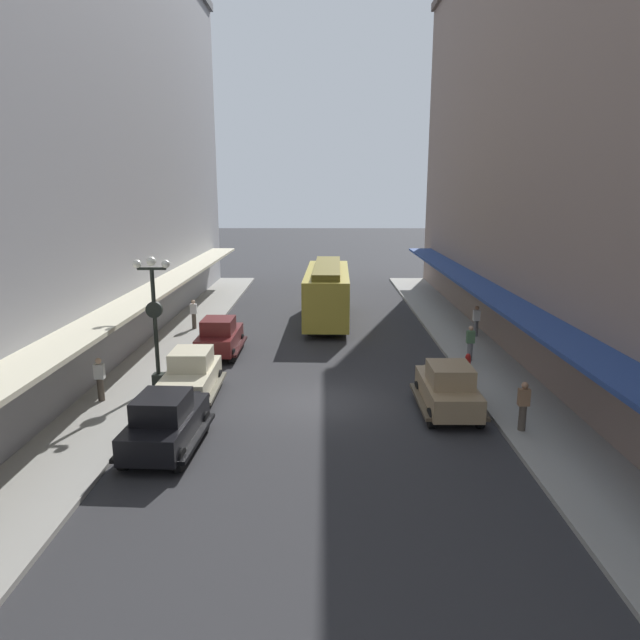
# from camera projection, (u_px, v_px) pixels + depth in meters

# --- Properties ---
(ground_plane) EXTENTS (200.00, 200.00, 0.00)m
(ground_plane) POSITION_uv_depth(u_px,v_px,m) (319.00, 402.00, 21.41)
(ground_plane) COLOR #2D2D30
(sidewalk_left) EXTENTS (3.00, 60.00, 0.15)m
(sidewalk_left) POSITION_uv_depth(u_px,v_px,m) (120.00, 400.00, 21.44)
(sidewalk_left) COLOR #99968E
(sidewalk_left) RESTS_ON ground
(sidewalk_right) EXTENTS (3.00, 60.00, 0.15)m
(sidewalk_right) POSITION_uv_depth(u_px,v_px,m) (519.00, 401.00, 21.34)
(sidewalk_right) COLOR #99968E
(sidewalk_right) RESTS_ON ground
(building_row_left) EXTENTS (4.30, 60.00, 22.64)m
(building_row_left) POSITION_uv_depth(u_px,v_px,m) (11.00, 81.00, 18.96)
(building_row_left) COLOR #939399
(building_row_left) RESTS_ON ground
(building_row_right) EXTENTS (4.30, 60.00, 22.62)m
(building_row_right) POSITION_uv_depth(u_px,v_px,m) (628.00, 80.00, 18.83)
(building_row_right) COLOR gray
(building_row_right) RESTS_ON ground
(parked_car_0) EXTENTS (2.17, 4.27, 1.84)m
(parked_car_0) POSITION_uv_depth(u_px,v_px,m) (191.00, 374.00, 21.67)
(parked_car_0) COLOR beige
(parked_car_0) RESTS_ON ground
(parked_car_1) EXTENTS (2.31, 4.32, 1.84)m
(parked_car_1) POSITION_uv_depth(u_px,v_px,m) (166.00, 421.00, 17.31)
(parked_car_1) COLOR black
(parked_car_1) RESTS_ON ground
(parked_car_2) EXTENTS (2.14, 4.26, 1.84)m
(parked_car_2) POSITION_uv_depth(u_px,v_px,m) (448.00, 387.00, 20.23)
(parked_car_2) COLOR #997F5B
(parked_car_2) RESTS_ON ground
(parked_car_3) EXTENTS (2.17, 4.27, 1.84)m
(parked_car_3) POSITION_uv_depth(u_px,v_px,m) (220.00, 336.00, 27.40)
(parked_car_3) COLOR #591919
(parked_car_3) RESTS_ON ground
(streetcar) EXTENTS (2.74, 9.66, 3.46)m
(streetcar) POSITION_uv_depth(u_px,v_px,m) (327.00, 290.00, 34.15)
(streetcar) COLOR gold
(streetcar) RESTS_ON ground
(lamp_post_with_clock) EXTENTS (1.42, 0.44, 5.16)m
(lamp_post_with_clock) POSITION_uv_depth(u_px,v_px,m) (155.00, 316.00, 22.16)
(lamp_post_with_clock) COLOR black
(lamp_post_with_clock) RESTS_ON sidewalk_left
(fire_hydrant) EXTENTS (0.24, 0.24, 0.82)m
(fire_hydrant) POSITION_uv_depth(u_px,v_px,m) (468.00, 363.00, 24.41)
(fire_hydrant) COLOR #B21E19
(fire_hydrant) RESTS_ON sidewalk_right
(pedestrian_0) EXTENTS (0.36, 0.24, 1.64)m
(pedestrian_0) POSITION_uv_depth(u_px,v_px,m) (523.00, 406.00, 18.39)
(pedestrian_0) COLOR #4C4238
(pedestrian_0) RESTS_ON sidewalk_right
(pedestrian_1) EXTENTS (0.36, 0.24, 1.64)m
(pedestrian_1) POSITION_uv_depth(u_px,v_px,m) (100.00, 379.00, 20.99)
(pedestrian_1) COLOR #4C4238
(pedestrian_1) RESTS_ON sidewalk_left
(pedestrian_2) EXTENTS (0.36, 0.24, 1.64)m
(pedestrian_2) POSITION_uv_depth(u_px,v_px,m) (470.00, 343.00, 25.91)
(pedestrian_2) COLOR slate
(pedestrian_2) RESTS_ON sidewalk_right
(pedestrian_3) EXTENTS (0.36, 0.24, 1.64)m
(pedestrian_3) POSITION_uv_depth(u_px,v_px,m) (476.00, 321.00, 30.33)
(pedestrian_3) COLOR slate
(pedestrian_3) RESTS_ON sidewalk_right
(pedestrian_4) EXTENTS (0.36, 0.24, 1.64)m
(pedestrian_4) POSITION_uv_depth(u_px,v_px,m) (194.00, 314.00, 32.00)
(pedestrian_4) COLOR #4C4238
(pedestrian_4) RESTS_ON sidewalk_left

